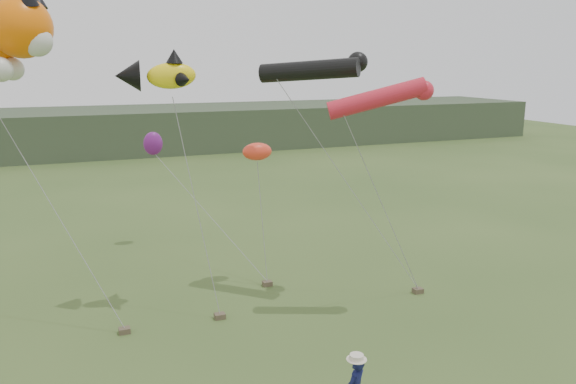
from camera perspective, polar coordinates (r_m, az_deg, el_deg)
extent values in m
cube|color=#2D3D28|center=(57.56, -16.80, 6.07)|extent=(90.00, 12.00, 4.00)
cube|color=brown|center=(19.06, -16.27, -13.35)|extent=(0.35, 0.28, 0.18)
cube|color=brown|center=(19.41, -6.94, -12.39)|extent=(0.35, 0.28, 0.18)
cube|color=brown|center=(21.79, 13.05, -9.73)|extent=(0.35, 0.28, 0.18)
cube|color=brown|center=(21.90, -2.12, -9.26)|extent=(0.35, 0.28, 0.18)
sphere|color=#FF6A04|center=(19.90, -25.53, 14.90)|extent=(1.92, 1.92, 1.92)
sphere|color=silver|center=(19.54, -24.18, 13.82)|extent=(0.96, 0.96, 0.96)
sphere|color=silver|center=(19.28, -27.20, 11.01)|extent=(0.75, 0.75, 0.75)
sphere|color=silver|center=(20.75, -26.22, 11.15)|extent=(0.75, 0.75, 0.75)
ellipsoid|color=yellow|center=(19.02, -11.75, 11.49)|extent=(1.68, 0.85, 0.91)
cone|color=black|center=(19.18, -16.00, 11.27)|extent=(0.90, 1.10, 1.02)
cone|color=black|center=(19.04, -11.49, 13.37)|extent=(0.57, 0.57, 0.45)
cone|color=black|center=(18.53, -10.38, 11.16)|extent=(0.60, 0.63, 0.45)
cone|color=black|center=(19.64, -11.03, 11.23)|extent=(0.60, 0.63, 0.45)
cylinder|color=black|center=(19.88, 2.12, 12.24)|extent=(3.08, 2.89, 0.89)
sphere|color=black|center=(20.06, 7.08, 12.97)|extent=(0.71, 0.71, 0.71)
cylinder|color=red|center=(18.29, 8.99, 9.35)|extent=(3.17, 1.74, 1.37)
sphere|color=red|center=(18.61, 13.65, 9.99)|extent=(0.63, 0.63, 0.63)
ellipsoid|color=#FF3F25|center=(21.18, -3.15, 4.13)|extent=(1.14, 0.66, 0.66)
ellipsoid|color=#6B1973|center=(26.48, -13.55, 4.81)|extent=(0.88, 0.58, 1.07)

